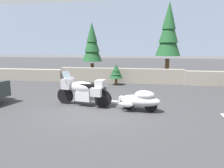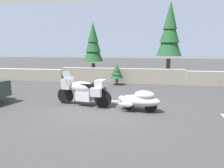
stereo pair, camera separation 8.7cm
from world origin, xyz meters
The scene contains 8 objects.
ground_plane centered at (0.00, 0.00, 0.00)m, with size 80.00×80.00×0.00m, color #38383A.
stone_guard_wall centered at (-0.28, 6.12, 0.43)m, with size 24.00×0.60×0.94m.
distant_ridgeline centered at (0.00, 96.13, 8.00)m, with size 240.00×80.00×16.00m, color #8C9EB7.
touring_motorcycle centered at (-0.71, 0.52, 0.62)m, with size 2.30×0.97×1.33m.
car_shaped_trailer centered at (1.52, 0.15, 0.41)m, with size 2.23×0.95×0.76m.
pine_tree_tall centered at (3.04, 7.46, 3.29)m, with size 1.64×1.64×5.26m.
pine_tree_secondary centered at (-2.16, 7.21, 2.51)m, with size 1.39×1.39×4.01m.
pine_sapling_near centered at (-0.15, 5.35, 0.79)m, with size 0.82×0.82×1.27m.
Camera 1 is at (1.78, -7.17, 2.24)m, focal length 33.42 mm.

